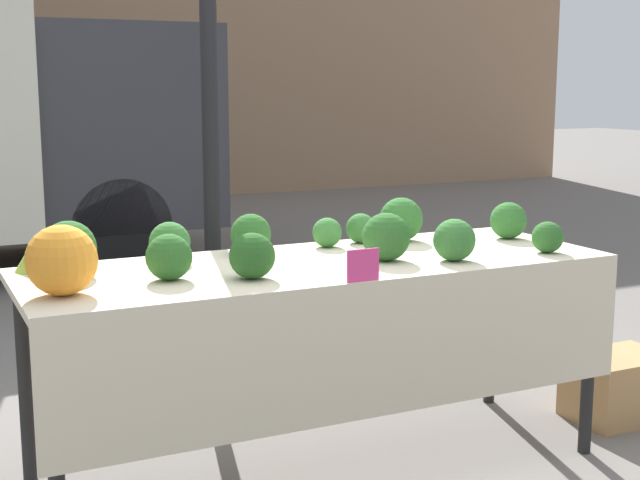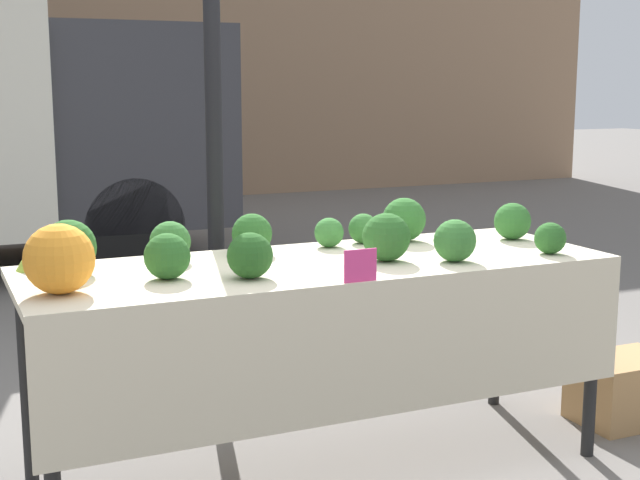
# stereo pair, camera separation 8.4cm
# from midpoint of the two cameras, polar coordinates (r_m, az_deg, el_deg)

# --- Properties ---
(ground_plane) EXTENTS (40.00, 40.00, 0.00)m
(ground_plane) POSITION_cam_midpoint_polar(r_m,az_deg,el_deg) (3.51, -0.71, -14.43)
(ground_plane) COLOR slate
(tent_pole) EXTENTS (0.07, 0.07, 2.28)m
(tent_pole) POSITION_cam_midpoint_polar(r_m,az_deg,el_deg) (3.74, -7.63, 5.14)
(tent_pole) COLOR black
(tent_pole) RESTS_ON ground_plane
(market_table) EXTENTS (2.16, 0.75, 0.81)m
(market_table) POSITION_cam_midpoint_polar(r_m,az_deg,el_deg) (3.23, -0.26, -3.35)
(market_table) COLOR beige
(market_table) RESTS_ON ground_plane
(orange_cauliflower) EXTENTS (0.22, 0.22, 0.22)m
(orange_cauliflower) POSITION_cam_midpoint_polar(r_m,az_deg,el_deg) (2.85, -17.02, -1.25)
(orange_cauliflower) COLOR orange
(orange_cauliflower) RESTS_ON market_table
(romanesco_head) EXTENTS (0.13, 0.13, 0.10)m
(romanesco_head) POSITION_cam_midpoint_polar(r_m,az_deg,el_deg) (3.25, -18.60, -1.01)
(romanesco_head) COLOR #93B238
(romanesco_head) RESTS_ON market_table
(broccoli_head_0) EXTENTS (0.15, 0.15, 0.15)m
(broccoli_head_0) POSITION_cam_midpoint_polar(r_m,az_deg,el_deg) (3.28, -10.32, -0.15)
(broccoli_head_0) COLOR #336B2D
(broccoli_head_0) RESTS_ON market_table
(broccoli_head_1) EXTENTS (0.15, 0.15, 0.15)m
(broccoli_head_1) POSITION_cam_midpoint_polar(r_m,az_deg,el_deg) (2.99, -10.44, -1.08)
(broccoli_head_1) COLOR #285B23
(broccoli_head_1) RESTS_ON market_table
(broccoli_head_2) EXTENTS (0.12, 0.12, 0.12)m
(broccoli_head_2) POSITION_cam_midpoint_polar(r_m,az_deg,el_deg) (3.52, 13.70, 0.17)
(broccoli_head_2) COLOR #285B23
(broccoli_head_2) RESTS_ON market_table
(broccoli_head_3) EXTENTS (0.16, 0.16, 0.16)m
(broccoli_head_3) POSITION_cam_midpoint_polar(r_m,az_deg,el_deg) (3.40, -5.15, 0.38)
(broccoli_head_3) COLOR #285B23
(broccoli_head_3) RESTS_ON market_table
(broccoli_head_4) EXTENTS (0.16, 0.16, 0.16)m
(broccoli_head_4) POSITION_cam_midpoint_polar(r_m,az_deg,el_deg) (3.29, 7.87, -0.00)
(broccoli_head_4) COLOR #336B2D
(broccoli_head_4) RESTS_ON market_table
(broccoli_head_5) EXTENTS (0.12, 0.12, 0.12)m
(broccoli_head_5) POSITION_cam_midpoint_polar(r_m,az_deg,el_deg) (3.54, -0.22, 0.48)
(broccoli_head_5) COLOR #387533
(broccoli_head_5) RESTS_ON market_table
(broccoli_head_6) EXTENTS (0.18, 0.18, 0.18)m
(broccoli_head_6) POSITION_cam_midpoint_polar(r_m,az_deg,el_deg) (3.69, 4.56, 1.33)
(broccoli_head_6) COLOR #2D6628
(broccoli_head_6) RESTS_ON market_table
(broccoli_head_7) EXTENTS (0.16, 0.16, 0.16)m
(broccoli_head_7) POSITION_cam_midpoint_polar(r_m,az_deg,el_deg) (2.97, -5.17, -1.02)
(broccoli_head_7) COLOR #23511E
(broccoli_head_7) RESTS_ON market_table
(broccoli_head_8) EXTENTS (0.15, 0.15, 0.15)m
(broccoli_head_8) POSITION_cam_midpoint_polar(r_m,az_deg,el_deg) (3.81, 11.35, 1.23)
(broccoli_head_8) COLOR #2D6628
(broccoli_head_8) RESTS_ON market_table
(broccoli_head_9) EXTENTS (0.18, 0.18, 0.18)m
(broccoli_head_9) POSITION_cam_midpoint_polar(r_m,az_deg,el_deg) (3.27, 3.52, 0.20)
(broccoli_head_9) COLOR #285B23
(broccoli_head_9) RESTS_ON market_table
(broccoli_head_10) EXTENTS (0.12, 0.12, 0.12)m
(broccoli_head_10) POSITION_cam_midpoint_polar(r_m,az_deg,el_deg) (3.63, 1.97, 0.76)
(broccoli_head_10) COLOR #336B2D
(broccoli_head_10) RESTS_ON market_table
(broccoli_head_11) EXTENTS (0.19, 0.19, 0.19)m
(broccoli_head_11) POSITION_cam_midpoint_polar(r_m,az_deg,el_deg) (3.13, -16.53, -0.52)
(broccoli_head_11) COLOR #285B23
(broccoli_head_11) RESTS_ON market_table
(price_sign) EXTENTS (0.12, 0.01, 0.11)m
(price_sign) POSITION_cam_midpoint_polar(r_m,az_deg,el_deg) (2.92, 1.95, -1.63)
(price_sign) COLOR #E53D84
(price_sign) RESTS_ON market_table
(produce_crate) EXTENTS (0.42, 0.31, 0.28)m
(produce_crate) POSITION_cam_midpoint_polar(r_m,az_deg,el_deg) (4.15, 18.03, -8.90)
(produce_crate) COLOR tan
(produce_crate) RESTS_ON ground_plane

